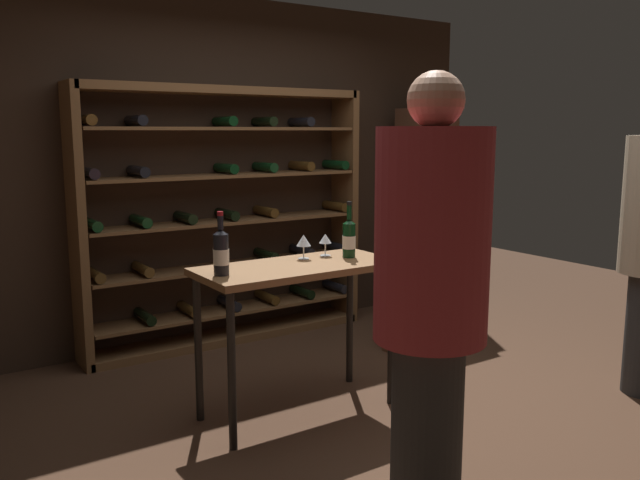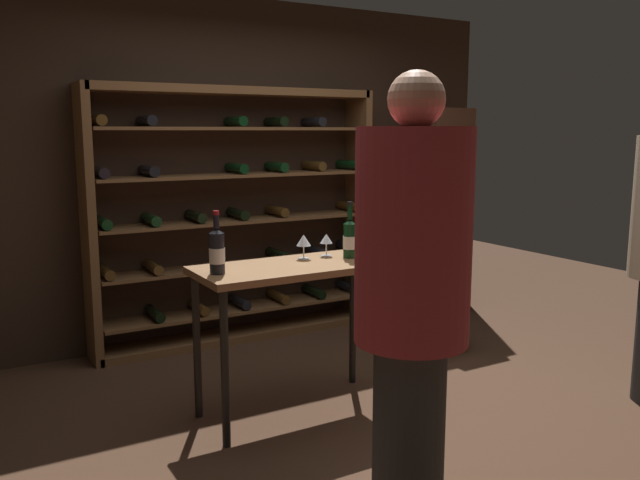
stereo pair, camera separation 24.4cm
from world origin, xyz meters
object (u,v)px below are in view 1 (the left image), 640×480
wine_glass_stemmed_left (304,241)px  wine_glass_stemmed_center (325,240)px  wine_rack (227,218)px  person_guest_plum_blouse (431,284)px  wine_crate (420,328)px  wine_bottle_gold_foil (221,252)px  wine_bottle_black_capsule (349,238)px  display_cabinet (425,212)px  tasting_table (298,284)px

wine_glass_stemmed_left → wine_glass_stemmed_center: (0.16, 0.01, -0.01)m
wine_rack → person_guest_plum_blouse: wine_rack is taller
wine_crate → wine_glass_stemmed_left: bearing=-165.8°
wine_bottle_gold_foil → wine_bottle_black_capsule: same height
wine_rack → wine_bottle_black_capsule: wine_rack is taller
wine_crate → display_cabinet: (0.77, 0.82, 0.75)m
wine_crate → wine_glass_stemmed_left: wine_glass_stemmed_left is taller
wine_rack → wine_glass_stemmed_center: (0.01, -1.35, 0.01)m
person_guest_plum_blouse → display_cabinet: bearing=65.7°
tasting_table → wine_crate: bearing=17.5°
tasting_table → wine_glass_stemmed_left: size_ratio=7.90×
person_guest_plum_blouse → wine_crate: size_ratio=3.92×
wine_crate → wine_bottle_gold_foil: size_ratio=1.41×
person_guest_plum_blouse → wine_glass_stemmed_center: (0.40, 1.35, -0.04)m
wine_rack → wine_bottle_gold_foil: 1.67m
display_cabinet → wine_bottle_black_capsule: display_cabinet is taller
wine_glass_stemmed_center → wine_rack: bearing=90.4°
wine_rack → display_cabinet: (1.86, -0.22, -0.06)m
tasting_table → wine_bottle_black_capsule: bearing=1.5°
wine_crate → wine_bottle_gold_foil: 2.08m
wine_bottle_gold_foil → wine_bottle_black_capsule: 0.86m
tasting_table → wine_bottle_gold_foil: size_ratio=3.43×
wine_bottle_gold_foil → wine_glass_stemmed_left: size_ratio=2.31×
wine_bottle_black_capsule → tasting_table: bearing=-178.5°
display_cabinet → wine_bottle_black_capsule: (-1.76, -1.24, 0.09)m
wine_bottle_black_capsule → wine_glass_stemmed_left: size_ratio=2.30×
person_guest_plum_blouse → wine_glass_stemmed_center: size_ratio=13.73×
wine_bottle_gold_foil → person_guest_plum_blouse: bearing=-73.3°
wine_rack → wine_crate: (1.09, -1.04, -0.81)m
tasting_table → wine_crate: 1.55m
wine_bottle_black_capsule → wine_glass_stemmed_center: size_ratio=2.48×
display_cabinet → wine_glass_stemmed_left: (-2.02, -1.13, 0.08)m
wine_rack → wine_glass_stemmed_left: 1.36m
wine_bottle_black_capsule → person_guest_plum_blouse: bearing=-111.8°
tasting_table → wine_glass_stemmed_center: 0.37m
wine_bottle_black_capsule → wine_glass_stemmed_left: (-0.26, 0.11, -0.01)m
display_cabinet → wine_glass_stemmed_center: display_cabinet is taller
display_cabinet → wine_glass_stemmed_left: bearing=-150.7°
display_cabinet → wine_bottle_gold_foil: display_cabinet is taller
wine_bottle_gold_foil → wine_glass_stemmed_left: bearing=12.4°
wine_rack → wine_bottle_gold_foil: bearing=-116.9°
person_guest_plum_blouse → display_cabinet: person_guest_plum_blouse is taller
wine_rack → wine_crate: size_ratio=4.83×
wine_crate → wine_glass_stemmed_left: 1.53m
wine_crate → wine_glass_stemmed_center: size_ratio=3.50×
tasting_table → wine_bottle_gold_foil: (-0.49, -0.02, 0.24)m
wine_glass_stemmed_left → wine_glass_stemmed_center: 0.16m
wine_bottle_gold_foil → wine_crate: bearing=13.6°
tasting_table → wine_glass_stemmed_left: wine_glass_stemmed_left is taller
wine_crate → display_cabinet: size_ratio=0.26×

